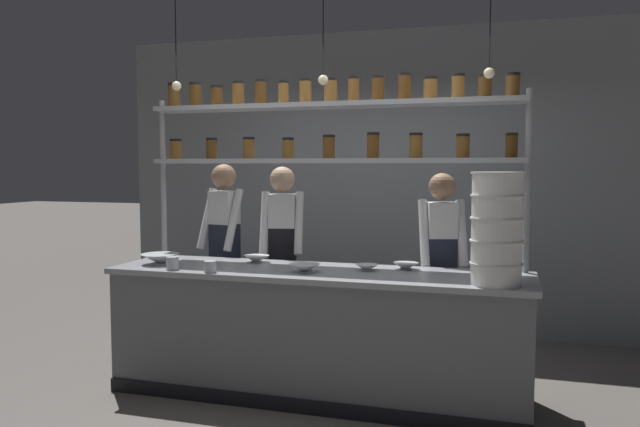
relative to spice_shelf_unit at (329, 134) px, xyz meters
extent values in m
plane|color=#5B5651|center=(0.01, -0.33, -1.91)|extent=(40.00, 40.00, 0.00)
cube|color=gray|center=(0.01, 1.69, -0.40)|extent=(5.43, 0.12, 3.01)
cube|color=slate|center=(0.01, -0.33, -1.47)|extent=(2.97, 0.72, 0.88)
cube|color=#999BA0|center=(0.01, -0.33, -1.01)|extent=(3.03, 0.76, 0.04)
cube|color=black|center=(0.01, -0.69, -1.86)|extent=(2.97, 0.03, 0.10)
cylinder|color=#999BA0|center=(-1.43, 0.00, -0.81)|extent=(0.04, 0.04, 2.20)
cylinder|color=#999BA0|center=(1.44, 0.00, -0.81)|extent=(0.04, 0.04, 2.20)
cube|color=#999BA0|center=(0.01, 0.00, -0.20)|extent=(2.87, 0.28, 0.04)
cylinder|color=brown|center=(-1.31, 0.00, -0.11)|extent=(0.10, 0.10, 0.14)
cylinder|color=black|center=(-1.31, 0.00, -0.03)|extent=(0.10, 0.10, 0.02)
cylinder|color=brown|center=(-0.98, 0.00, -0.11)|extent=(0.09, 0.09, 0.15)
cylinder|color=black|center=(-0.98, 0.00, -0.03)|extent=(0.09, 0.09, 0.02)
cylinder|color=brown|center=(-0.66, 0.00, -0.11)|extent=(0.09, 0.09, 0.15)
cylinder|color=black|center=(-0.66, 0.00, -0.02)|extent=(0.09, 0.09, 0.02)
cylinder|color=brown|center=(-0.33, 0.00, -0.11)|extent=(0.09, 0.09, 0.14)
cylinder|color=black|center=(-0.33, 0.00, -0.03)|extent=(0.09, 0.09, 0.02)
cylinder|color=brown|center=(0.00, 0.00, -0.11)|extent=(0.09, 0.09, 0.16)
cylinder|color=black|center=(0.00, 0.00, -0.02)|extent=(0.09, 0.09, 0.02)
cylinder|color=brown|center=(0.34, 0.00, -0.10)|extent=(0.09, 0.09, 0.17)
cylinder|color=black|center=(0.34, 0.00, 0.00)|extent=(0.09, 0.09, 0.02)
cylinder|color=brown|center=(0.66, 0.00, -0.10)|extent=(0.10, 0.10, 0.16)
cylinder|color=black|center=(0.66, 0.00, -0.01)|extent=(0.10, 0.10, 0.02)
cylinder|color=brown|center=(1.00, 0.00, -0.11)|extent=(0.10, 0.10, 0.15)
cylinder|color=black|center=(1.00, 0.00, -0.02)|extent=(0.10, 0.10, 0.02)
cylinder|color=#513314|center=(1.33, 0.00, -0.11)|extent=(0.08, 0.08, 0.15)
cylinder|color=black|center=(1.33, 0.00, -0.02)|extent=(0.09, 0.09, 0.02)
cube|color=#999BA0|center=(0.01, 0.00, 0.22)|extent=(2.87, 0.28, 0.04)
cylinder|color=brown|center=(-1.31, 0.00, 0.32)|extent=(0.10, 0.10, 0.17)
cylinder|color=black|center=(-1.31, 0.00, 0.42)|extent=(0.10, 0.10, 0.02)
cylinder|color=#513314|center=(-1.12, 0.00, 0.32)|extent=(0.10, 0.10, 0.17)
cylinder|color=black|center=(-1.12, 0.00, 0.42)|extent=(0.10, 0.10, 0.02)
cylinder|color=#513314|center=(-0.93, 0.00, 0.31)|extent=(0.09, 0.09, 0.14)
cylinder|color=black|center=(-0.93, 0.00, 0.39)|extent=(0.10, 0.10, 0.02)
cylinder|color=brown|center=(-0.75, 0.00, 0.32)|extent=(0.09, 0.09, 0.17)
cylinder|color=black|center=(-0.75, 0.00, 0.41)|extent=(0.10, 0.10, 0.02)
cylinder|color=#513314|center=(-0.55, 0.00, 0.32)|extent=(0.09, 0.09, 0.18)
cylinder|color=black|center=(-0.55, 0.00, 0.42)|extent=(0.09, 0.09, 0.02)
cylinder|color=brown|center=(-0.37, 0.00, 0.31)|extent=(0.08, 0.08, 0.16)
cylinder|color=black|center=(-0.37, 0.00, 0.40)|extent=(0.08, 0.08, 0.02)
cylinder|color=brown|center=(-0.19, 0.00, 0.32)|extent=(0.09, 0.09, 0.17)
cylinder|color=black|center=(-0.19, 0.00, 0.41)|extent=(0.09, 0.09, 0.02)
cylinder|color=brown|center=(0.01, 0.00, 0.32)|extent=(0.10, 0.10, 0.16)
cylinder|color=black|center=(0.01, 0.00, 0.41)|extent=(0.10, 0.10, 0.02)
cylinder|color=brown|center=(0.19, 0.00, 0.32)|extent=(0.08, 0.08, 0.17)
cylinder|color=black|center=(0.19, 0.00, 0.41)|extent=(0.08, 0.08, 0.02)
cylinder|color=#513314|center=(0.38, 0.00, 0.32)|extent=(0.09, 0.09, 0.17)
cylinder|color=black|center=(0.38, 0.00, 0.41)|extent=(0.10, 0.10, 0.02)
cylinder|color=#513314|center=(0.57, 0.00, 0.32)|extent=(0.09, 0.09, 0.18)
cylinder|color=black|center=(0.57, 0.00, 0.42)|extent=(0.10, 0.10, 0.02)
cylinder|color=brown|center=(0.76, 0.00, 0.31)|extent=(0.10, 0.10, 0.15)
cylinder|color=black|center=(0.76, 0.00, 0.39)|extent=(0.10, 0.10, 0.02)
cylinder|color=brown|center=(0.96, 0.00, 0.31)|extent=(0.09, 0.09, 0.16)
cylinder|color=black|center=(0.96, 0.00, 0.40)|extent=(0.09, 0.09, 0.02)
cylinder|color=#513314|center=(1.14, 0.00, 0.31)|extent=(0.09, 0.09, 0.15)
cylinder|color=black|center=(1.14, 0.00, 0.39)|extent=(0.10, 0.10, 0.02)
cylinder|color=brown|center=(1.33, 0.00, 0.31)|extent=(0.10, 0.10, 0.15)
cylinder|color=black|center=(1.33, 0.00, 0.39)|extent=(0.10, 0.10, 0.02)
cylinder|color=black|center=(-1.13, 0.39, -1.50)|extent=(0.11, 0.11, 0.81)
cylinder|color=black|center=(-0.98, 0.35, -1.50)|extent=(0.11, 0.11, 0.81)
cube|color=#232838|center=(-1.05, 0.37, -0.92)|extent=(0.25, 0.21, 0.35)
cube|color=white|center=(-1.05, 0.37, -0.60)|extent=(0.25, 0.22, 0.29)
sphere|color=#A37A5B|center=(-1.05, 0.37, -0.33)|extent=(0.21, 0.21, 0.21)
cylinder|color=white|center=(-1.21, 0.34, -0.70)|extent=(0.12, 0.26, 0.53)
cylinder|color=white|center=(-0.93, 0.28, -0.70)|extent=(0.12, 0.26, 0.53)
cylinder|color=black|center=(-0.59, 0.33, -1.51)|extent=(0.11, 0.11, 0.80)
cylinder|color=black|center=(-0.43, 0.37, -1.51)|extent=(0.11, 0.11, 0.80)
cube|color=black|center=(-0.51, 0.35, -0.94)|extent=(0.25, 0.22, 0.35)
cube|color=white|center=(-0.51, 0.35, -0.62)|extent=(0.26, 0.23, 0.28)
sphere|color=tan|center=(-0.51, 0.35, -0.35)|extent=(0.21, 0.21, 0.21)
cylinder|color=white|center=(-0.64, 0.26, -0.72)|extent=(0.12, 0.26, 0.53)
cylinder|color=white|center=(-0.35, 0.33, -0.72)|extent=(0.12, 0.26, 0.53)
cylinder|color=black|center=(0.75, 0.25, -1.52)|extent=(0.11, 0.11, 0.78)
cylinder|color=black|center=(0.90, 0.30, -1.52)|extent=(0.11, 0.11, 0.78)
cube|color=#232838|center=(0.83, 0.27, -0.96)|extent=(0.26, 0.23, 0.34)
cube|color=white|center=(0.83, 0.27, -0.66)|extent=(0.26, 0.24, 0.28)
sphere|color=#A37A5B|center=(0.83, 0.27, -0.40)|extent=(0.21, 0.21, 0.21)
cylinder|color=white|center=(0.70, 0.17, -0.75)|extent=(0.14, 0.25, 0.51)
cylinder|color=white|center=(0.98, 0.26, -0.75)|extent=(0.14, 0.25, 0.51)
cylinder|color=white|center=(1.25, -0.54, -0.93)|extent=(0.31, 0.31, 0.13)
cylinder|color=silver|center=(1.25, -0.54, -0.85)|extent=(0.33, 0.33, 0.01)
cylinder|color=white|center=(1.25, -0.54, -0.78)|extent=(0.31, 0.31, 0.13)
cylinder|color=silver|center=(1.25, -0.54, -0.71)|extent=(0.33, 0.33, 0.01)
cylinder|color=white|center=(1.25, -0.54, -0.64)|extent=(0.31, 0.31, 0.13)
cylinder|color=silver|center=(1.25, -0.54, -0.57)|extent=(0.33, 0.33, 0.01)
cylinder|color=white|center=(1.25, -0.54, -0.50)|extent=(0.31, 0.31, 0.13)
cylinder|color=silver|center=(1.25, -0.54, -0.43)|extent=(0.33, 0.33, 0.01)
cylinder|color=white|center=(1.25, -0.54, -0.36)|extent=(0.31, 0.31, 0.13)
cylinder|color=silver|center=(1.25, -0.54, -0.28)|extent=(0.33, 0.33, 0.01)
cylinder|color=silver|center=(-1.22, -0.42, -0.98)|extent=(0.13, 0.13, 0.01)
cone|color=silver|center=(-1.22, -0.42, -0.95)|extent=(0.29, 0.29, 0.08)
cylinder|color=white|center=(0.36, -0.26, -0.98)|extent=(0.08, 0.08, 0.01)
cone|color=white|center=(0.36, -0.26, -0.97)|extent=(0.17, 0.17, 0.05)
cylinder|color=silver|center=(0.62, -0.13, -0.98)|extent=(0.08, 0.08, 0.01)
cone|color=silver|center=(0.62, -0.13, -0.97)|extent=(0.19, 0.19, 0.05)
cylinder|color=silver|center=(-0.55, -0.13, -0.98)|extent=(0.09, 0.09, 0.01)
cone|color=silver|center=(-0.55, -0.13, -0.96)|extent=(0.20, 0.20, 0.06)
cylinder|color=silver|center=(-0.05, -0.45, -0.98)|extent=(0.10, 0.10, 0.01)
cone|color=silver|center=(-0.05, -0.45, -0.96)|extent=(0.22, 0.22, 0.06)
cylinder|color=#B2B7BC|center=(-0.69, -0.64, -0.95)|extent=(0.09, 0.09, 0.08)
cylinder|color=#B2B7BC|center=(-1.00, -0.61, -0.94)|extent=(0.09, 0.09, 0.09)
cylinder|color=black|center=(-1.10, -0.33, 0.71)|extent=(0.01, 0.01, 0.69)
sphere|color=#F9E5B2|center=(-1.10, -0.33, 0.36)|extent=(0.07, 0.07, 0.07)
cylinder|color=black|center=(0.05, -0.33, 0.71)|extent=(0.01, 0.01, 0.69)
sphere|color=#F9E5B2|center=(0.05, -0.33, 0.36)|extent=(0.07, 0.07, 0.07)
cylinder|color=black|center=(1.18, -0.33, 0.71)|extent=(0.01, 0.01, 0.69)
sphere|color=#F9E5B2|center=(1.18, -0.33, 0.36)|extent=(0.07, 0.07, 0.07)
camera|label=1|loc=(1.30, -4.58, -0.24)|focal=35.00mm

